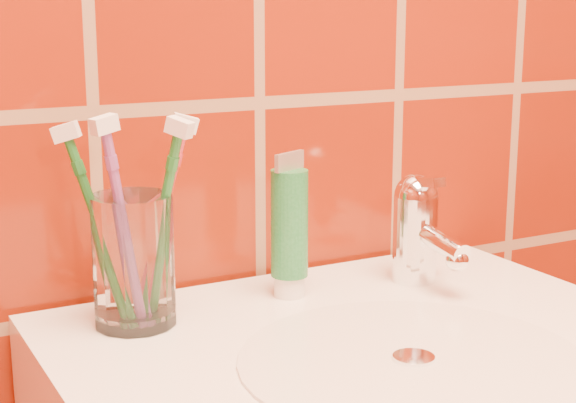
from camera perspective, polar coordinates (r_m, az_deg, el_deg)
glass_tumbler at (r=0.84m, az=-9.97°, el=-3.80°), size 0.10×0.10×0.13m
toothpaste_tube at (r=0.90m, az=0.09°, el=-1.85°), size 0.04×0.04×0.15m
faucet at (r=0.96m, az=8.40°, el=-1.52°), size 0.05×0.11×0.12m
toothbrush_0 at (r=0.82m, az=-8.27°, el=-1.49°), size 0.11×0.12×0.21m
toothbrush_1 at (r=0.84m, az=-8.30°, el=-1.25°), size 0.11×0.10×0.21m
toothbrush_2 at (r=0.82m, az=-12.03°, el=-1.78°), size 0.13×0.11×0.21m
toothbrush_3 at (r=0.81m, az=-10.56°, el=-1.62°), size 0.08×0.07×0.21m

